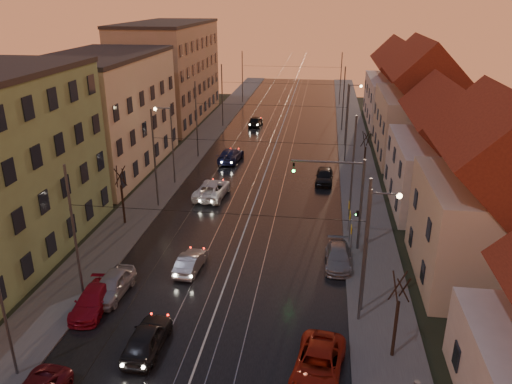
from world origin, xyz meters
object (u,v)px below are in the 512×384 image
at_px(traffic_light_mast, 348,193).
at_px(parked_right_1, 338,257).
at_px(street_lamp_1, 373,240).
at_px(street_lamp_2, 169,137).
at_px(driving_car_3, 231,155).
at_px(parked_left_2, 92,301).
at_px(driving_car_0, 147,338).
at_px(driving_car_4, 256,121).
at_px(driving_car_2, 212,189).
at_px(parked_right_2, 324,176).
at_px(parked_left_3, 112,285).
at_px(parked_right_0, 318,365).
at_px(street_lamp_3, 349,109).
at_px(driving_car_1, 190,262).

bearing_deg(traffic_light_mast, parked_right_1, -101.63).
bearing_deg(street_lamp_1, traffic_light_mast, 97.91).
relative_size(street_lamp_2, driving_car_3, 1.52).
bearing_deg(parked_left_2, traffic_light_mast, 28.55).
bearing_deg(driving_car_0, driving_car_4, -88.01).
relative_size(driving_car_0, driving_car_2, 0.79).
relative_size(driving_car_3, parked_right_2, 1.23).
xyz_separation_m(street_lamp_1, parked_left_3, (-16.02, -0.36, -4.14)).
xyz_separation_m(street_lamp_1, driving_car_2, (-13.33, 17.01, -4.11)).
relative_size(street_lamp_2, parked_right_1, 1.80).
xyz_separation_m(street_lamp_2, parked_right_0, (15.41, -26.01, -4.17)).
relative_size(street_lamp_3, parked_right_1, 1.80).
xyz_separation_m(street_lamp_3, driving_car_4, (-13.03, 9.21, -4.15)).
distance_m(parked_left_3, parked_right_2, 26.30).
xyz_separation_m(street_lamp_1, driving_car_3, (-13.59, 28.12, -4.12)).
xyz_separation_m(parked_left_2, parked_right_0, (13.78, -3.96, 0.07)).
height_order(driving_car_4, parked_right_1, driving_car_4).
relative_size(street_lamp_1, parked_left_2, 1.81).
height_order(driving_car_1, parked_right_2, parked_right_2).
height_order(driving_car_1, parked_right_0, parked_right_0).
xyz_separation_m(street_lamp_3, parked_left_2, (-16.58, -38.05, -4.24)).
xyz_separation_m(traffic_light_mast, parked_left_2, (-15.47, -10.05, -3.96)).
height_order(driving_car_0, parked_right_1, driving_car_0).
bearing_deg(parked_right_0, parked_right_2, 97.62).
bearing_deg(parked_right_0, parked_left_2, 171.67).
xyz_separation_m(street_lamp_1, traffic_light_mast, (-1.11, 8.00, -0.29)).
relative_size(street_lamp_3, parked_left_2, 1.81).
bearing_deg(driving_car_0, driving_car_1, -90.24).
relative_size(driving_car_2, parked_right_0, 1.09).
bearing_deg(parked_right_2, parked_right_0, -88.21).
height_order(driving_car_2, driving_car_4, driving_car_2).
bearing_deg(driving_car_1, traffic_light_mast, -152.85).
distance_m(traffic_light_mast, driving_car_4, 39.27).
distance_m(street_lamp_1, parked_right_0, 7.83).
bearing_deg(driving_car_2, driving_car_3, -84.49).
relative_size(driving_car_0, driving_car_3, 0.84).
xyz_separation_m(driving_car_0, parked_right_1, (10.39, 10.67, -0.11)).
bearing_deg(parked_right_0, street_lamp_3, 93.89).
bearing_deg(driving_car_1, parked_right_0, 137.84).
bearing_deg(street_lamp_2, driving_car_3, 60.38).
height_order(street_lamp_3, traffic_light_mast, street_lamp_3).
distance_m(street_lamp_3, driving_car_1, 34.98).
height_order(driving_car_3, parked_right_2, driving_car_3).
distance_m(street_lamp_2, parked_right_0, 30.52).
bearing_deg(driving_car_3, parked_right_1, 123.32).
height_order(driving_car_0, driving_car_1, driving_car_0).
height_order(parked_right_1, parked_right_2, parked_right_2).
xyz_separation_m(street_lamp_2, parked_left_2, (1.63, -22.05, -4.24)).
distance_m(driving_car_3, driving_car_4, 17.10).
bearing_deg(parked_right_0, street_lamp_1, 72.73).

